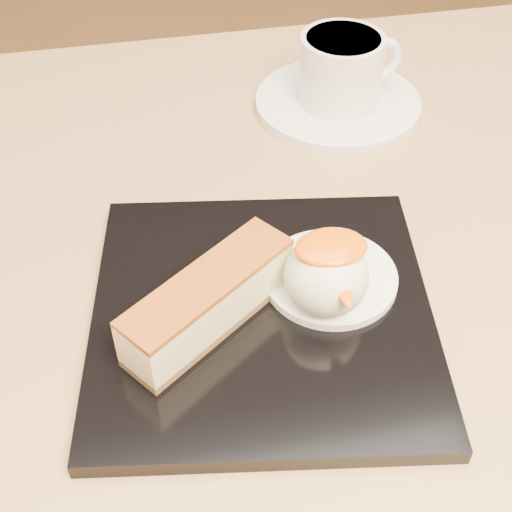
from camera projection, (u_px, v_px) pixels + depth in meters
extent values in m
cube|color=olive|center=(237.00, 341.00, 0.48)|extent=(0.80, 0.80, 0.04)
cube|color=black|center=(262.00, 314.00, 0.47)|extent=(0.25, 0.25, 0.01)
cube|color=brown|center=(210.00, 319.00, 0.45)|extent=(0.12, 0.10, 0.01)
cube|color=#FAEBA3|center=(209.00, 300.00, 0.44)|extent=(0.12, 0.10, 0.03)
cube|color=brown|center=(207.00, 281.00, 0.43)|extent=(0.12, 0.10, 0.00)
cylinder|color=white|center=(330.00, 277.00, 0.48)|extent=(0.09, 0.09, 0.01)
sphere|color=white|center=(326.00, 276.00, 0.45)|extent=(0.05, 0.05, 0.05)
ellipsoid|color=#FE6508|center=(331.00, 247.00, 0.43)|extent=(0.05, 0.03, 0.01)
ellipsoid|color=#2D8B3E|center=(280.00, 259.00, 0.49)|extent=(0.02, 0.01, 0.00)
ellipsoid|color=#2D8B3E|center=(291.00, 252.00, 0.49)|extent=(0.02, 0.01, 0.00)
ellipsoid|color=#2D8B3E|center=(268.00, 254.00, 0.49)|extent=(0.01, 0.02, 0.00)
cylinder|color=white|center=(338.00, 103.00, 0.65)|extent=(0.15, 0.15, 0.01)
cylinder|color=white|center=(341.00, 69.00, 0.63)|extent=(0.07, 0.07, 0.06)
cylinder|color=black|center=(344.00, 39.00, 0.61)|extent=(0.06, 0.06, 0.00)
torus|color=white|center=(381.00, 60.00, 0.64)|extent=(0.04, 0.02, 0.04)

